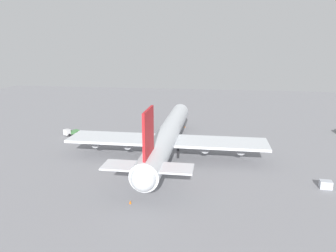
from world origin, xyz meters
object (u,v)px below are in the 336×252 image
at_px(cargo_airplane, 168,135).
at_px(safety_cone_tail, 130,202).
at_px(cargo_loader, 71,132).
at_px(safety_cone_nose, 185,127).
at_px(cargo_container_fore, 326,185).

height_order(cargo_airplane, safety_cone_tail, cargo_airplane).
relative_size(cargo_loader, safety_cone_tail, 8.30).
bearing_deg(safety_cone_tail, cargo_airplane, -5.60).
height_order(safety_cone_nose, safety_cone_tail, safety_cone_tail).
relative_size(cargo_airplane, cargo_container_fore, 25.57).
bearing_deg(cargo_airplane, safety_cone_tail, 174.40).
bearing_deg(safety_cone_nose, cargo_container_fore, -143.41).
bearing_deg(safety_cone_nose, cargo_loader, 113.70).
relative_size(cargo_container_fore, safety_cone_nose, 4.62).
bearing_deg(cargo_airplane, safety_cone_nose, -3.41).
bearing_deg(cargo_container_fore, safety_cone_tail, 108.05).
bearing_deg(cargo_loader, safety_cone_nose, -66.30).
relative_size(cargo_airplane, cargo_loader, 12.27).
bearing_deg(safety_cone_nose, cargo_airplane, 176.59).
distance_m(safety_cone_nose, safety_cone_tail, 61.76).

